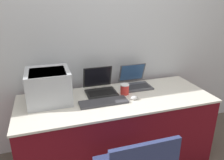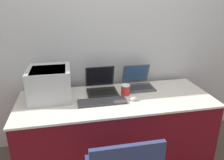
{
  "view_description": "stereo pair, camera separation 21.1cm",
  "coord_description": "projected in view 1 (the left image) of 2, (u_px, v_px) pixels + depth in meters",
  "views": [
    {
      "loc": [
        -0.63,
        -1.49,
        1.66
      ],
      "look_at": [
        -0.04,
        0.39,
        0.9
      ],
      "focal_mm": 35.0,
      "sensor_mm": 36.0,
      "label": 1
    },
    {
      "loc": [
        -0.43,
        -1.55,
        1.66
      ],
      "look_at": [
        -0.04,
        0.39,
        0.9
      ],
      "focal_mm": 35.0,
      "sensor_mm": 36.0,
      "label": 2
    }
  ],
  "objects": [
    {
      "name": "printer",
      "position": [
        49.0,
        85.0,
        2.03
      ],
      "size": [
        0.39,
        0.39,
        0.31
      ],
      "color": "#B2B7BC",
      "rests_on": "table"
    },
    {
      "name": "laptop_left",
      "position": [
        100.0,
        87.0,
        2.28
      ],
      "size": [
        0.31,
        0.31,
        0.25
      ],
      "color": "black",
      "rests_on": "table"
    },
    {
      "name": "coffee_cup",
      "position": [
        125.0,
        89.0,
        2.22
      ],
      "size": [
        0.09,
        0.09,
        0.11
      ],
      "color": "red",
      "rests_on": "table"
    },
    {
      "name": "external_keyboard",
      "position": [
        104.0,
        102.0,
        2.05
      ],
      "size": [
        0.46,
        0.15,
        0.02
      ],
      "color": "#3D3D42",
      "rests_on": "table"
    },
    {
      "name": "wall_back",
      "position": [
        103.0,
        32.0,
        2.36
      ],
      "size": [
        8.0,
        0.05,
        2.6
      ],
      "color": "silver",
      "rests_on": "ground_plane"
    },
    {
      "name": "table",
      "position": [
        116.0,
        129.0,
        2.29
      ],
      "size": [
        1.91,
        0.73,
        0.72
      ],
      "color": "maroon",
      "rests_on": "ground_plane"
    },
    {
      "name": "mouse",
      "position": [
        134.0,
        98.0,
        2.11
      ],
      "size": [
        0.07,
        0.05,
        0.04
      ],
      "color": "silver",
      "rests_on": "table"
    },
    {
      "name": "laptop_right",
      "position": [
        135.0,
        81.0,
        2.43
      ],
      "size": [
        0.3,
        0.31,
        0.23
      ],
      "color": "#4C4C51",
      "rests_on": "table"
    }
  ]
}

